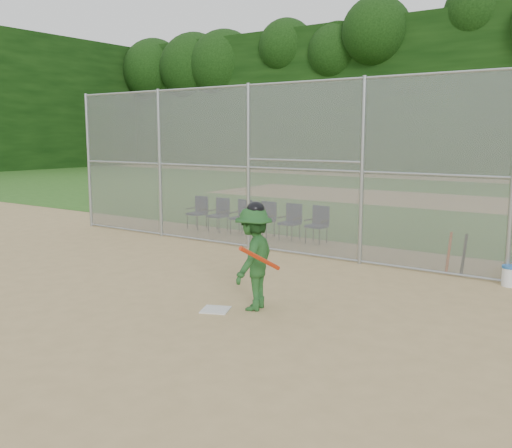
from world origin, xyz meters
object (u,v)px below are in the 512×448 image
Objects in this scene: home_plate at (216,310)px; water_cooler at (510,276)px; chair_0 at (197,213)px; batter_at_plate at (254,258)px.

water_cooler is (3.50, 4.31, 0.19)m from home_plate.
water_cooler is 9.26m from chair_0.
batter_at_plate is 8.20m from chair_0.
batter_at_plate reaches higher than water_cooler.
home_plate is 0.24× the size of batter_at_plate.
batter_at_plate is (0.45, 0.42, 0.83)m from home_plate.
chair_0 is at bearing 169.82° from water_cooler.
batter_at_plate reaches higher than home_plate.
batter_at_plate is at bearing -128.15° from water_cooler.
chair_0 is at bearing 137.61° from batter_at_plate.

